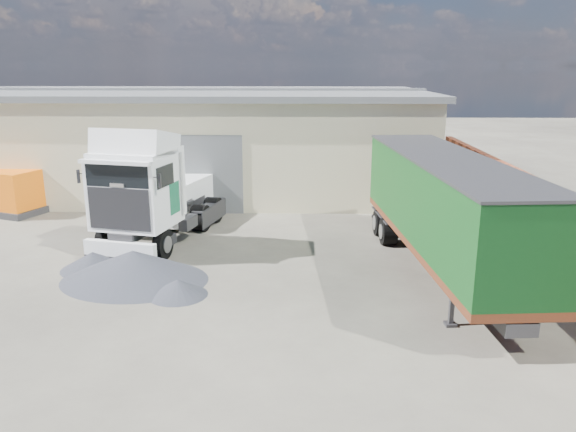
{
  "coord_description": "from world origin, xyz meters",
  "views": [
    {
      "loc": [
        2.68,
        -15.02,
        6.59
      ],
      "look_at": [
        2.23,
        3.0,
        1.76
      ],
      "focal_mm": 35.0,
      "sensor_mm": 36.0,
      "label": 1
    }
  ],
  "objects_px": {
    "tractor_unit": "(148,196)",
    "box_trailer": "(443,204)",
    "orange_skip": "(7,194)",
    "panel_van": "(180,199)"
  },
  "relations": [
    {
      "from": "box_trailer",
      "to": "orange_skip",
      "type": "relative_size",
      "value": 3.14
    },
    {
      "from": "box_trailer",
      "to": "panel_van",
      "type": "bearing_deg",
      "value": 142.52
    },
    {
      "from": "tractor_unit",
      "to": "panel_van",
      "type": "xyz_separation_m",
      "value": [
        0.34,
        3.75,
        -0.97
      ]
    },
    {
      "from": "tractor_unit",
      "to": "orange_skip",
      "type": "xyz_separation_m",
      "value": [
        -7.9,
        4.75,
        -1.04
      ]
    },
    {
      "from": "tractor_unit",
      "to": "box_trailer",
      "type": "bearing_deg",
      "value": -1.99
    },
    {
      "from": "orange_skip",
      "to": "tractor_unit",
      "type": "bearing_deg",
      "value": -10.5
    },
    {
      "from": "orange_skip",
      "to": "box_trailer",
      "type": "bearing_deg",
      "value": -1.79
    },
    {
      "from": "tractor_unit",
      "to": "panel_van",
      "type": "distance_m",
      "value": 3.88
    },
    {
      "from": "tractor_unit",
      "to": "panel_van",
      "type": "relative_size",
      "value": 1.48
    },
    {
      "from": "orange_skip",
      "to": "panel_van",
      "type": "bearing_deg",
      "value": 13.56
    }
  ]
}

